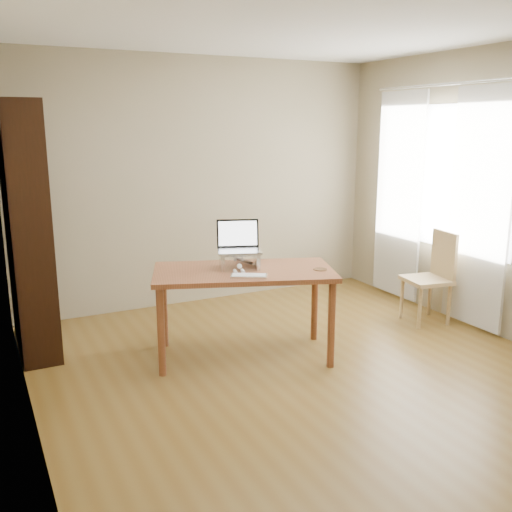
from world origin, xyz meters
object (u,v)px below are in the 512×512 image
Objects in this scene: chair at (432,274)px; desk at (244,281)px; keyboard at (249,276)px; bookshelf at (28,230)px; laptop at (236,243)px; cat at (234,260)px.

desk is at bearing -171.21° from chair.
keyboard is 2.11m from chair.
bookshelf is 1.73m from laptop.
desk is at bearing -55.16° from cat.
cat is 2.09m from chair.
laptop is at bearing 109.84° from desk.
bookshelf is 1.84m from desk.
desk is 0.25m from keyboard.
cat is (0.02, 0.33, 0.05)m from keyboard.
laptop is 0.41m from keyboard.
bookshelf is 6.90× the size of keyboard.
chair is at bearing 34.70° from keyboard.
bookshelf reaches higher than laptop.
keyboard is at bearing -85.32° from desk.
laptop is at bearing 58.55° from cat.
laptop is 0.46× the size of chair.
keyboard is (-0.06, -0.22, 0.10)m from desk.
bookshelf is at bearing 172.45° from laptop.
laptop is at bearing 110.21° from keyboard.
keyboard is at bearing -38.15° from bookshelf.
laptop is at bearing -27.40° from bookshelf.
chair is at bearing 12.98° from cat.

